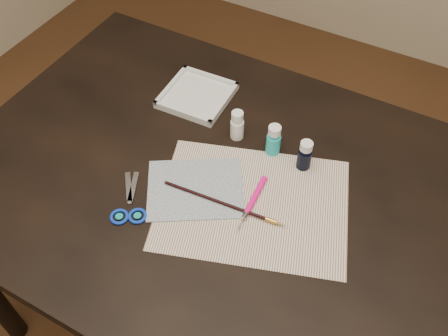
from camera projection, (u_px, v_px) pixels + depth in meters
The scene contains 11 objects.
ground at pixel (224, 315), 1.76m from camera, with size 3.50×3.50×0.02m, color #422614.
table at pixel (224, 261), 1.46m from camera, with size 1.30×0.90×0.75m, color black.
paper at pixel (253, 204), 1.13m from camera, with size 0.43×0.32×0.00m, color silver.
canvas at pixel (195, 189), 1.16m from camera, with size 0.22×0.18×0.00m, color #152A41.
paint_bottle_white at pixel (237, 125), 1.24m from camera, with size 0.03×0.03×0.08m, color white.
paint_bottle_cyan at pixel (274, 140), 1.20m from camera, with size 0.04×0.04×0.09m, color #1CB5BA.
paint_bottle_navy at pixel (305, 155), 1.17m from camera, with size 0.03×0.03×0.08m, color black.
paintbrush at pixel (224, 204), 1.12m from camera, with size 0.30×0.01×0.01m, color black, non-canonical shape.
craft_knife at pixel (251, 204), 1.12m from camera, with size 0.17×0.01×0.01m, color #FF0C87, non-canonical shape.
scissors at pixel (127, 198), 1.14m from camera, with size 0.17×0.08×0.01m, color silver, non-canonical shape.
palette_tray at pixel (197, 95), 1.35m from camera, with size 0.17×0.17×0.02m, color silver.
Camera 1 is at (0.35, -0.64, 1.67)m, focal length 40.00 mm.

